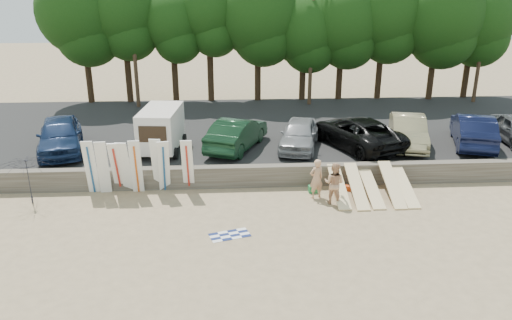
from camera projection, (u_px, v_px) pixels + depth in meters
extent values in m
plane|color=tan|center=(322.00, 213.00, 20.60)|extent=(120.00, 120.00, 0.00)
cube|color=#6B6356|center=(311.00, 175.00, 23.25)|extent=(44.00, 0.50, 1.00)
cube|color=#282828|center=(291.00, 131.00, 30.33)|extent=(44.00, 14.50, 0.70)
cylinder|color=#382616|center=(88.00, 72.00, 35.38)|extent=(0.44, 0.44, 4.27)
sphere|color=#1E4413|center=(81.00, 11.00, 33.95)|extent=(6.06, 6.06, 6.06)
cylinder|color=#382616|center=(128.00, 71.00, 35.51)|extent=(0.44, 0.44, 4.37)
sphere|color=#1E4413|center=(123.00, 9.00, 34.05)|extent=(5.37, 5.37, 5.37)
cylinder|color=#382616|center=(175.00, 74.00, 35.78)|extent=(0.44, 0.44, 3.91)
sphere|color=#1E4413|center=(172.00, 19.00, 34.47)|extent=(4.55, 4.55, 4.55)
cylinder|color=#382616|center=(210.00, 71.00, 35.85)|extent=(0.44, 0.44, 4.32)
sphere|color=#1E4413|center=(209.00, 10.00, 34.41)|extent=(4.65, 4.65, 4.65)
cylinder|color=#382616|center=(258.00, 72.00, 36.07)|extent=(0.44, 0.44, 4.15)
sphere|color=#1E4413|center=(258.00, 13.00, 34.69)|extent=(5.98, 5.98, 5.98)
cylinder|color=#382616|center=(303.00, 76.00, 36.38)|extent=(0.44, 0.44, 3.47)
sphere|color=#1E4413|center=(304.00, 28.00, 35.22)|extent=(5.23, 5.23, 5.23)
cylinder|color=#382616|center=(340.00, 73.00, 36.46)|extent=(0.44, 0.44, 3.85)
sphere|color=#1E4413|center=(343.00, 19.00, 35.17)|extent=(5.76, 5.76, 5.76)
cylinder|color=#382616|center=(379.00, 70.00, 36.57)|extent=(0.44, 0.44, 4.21)
sphere|color=#1E4413|center=(384.00, 12.00, 35.16)|extent=(5.87, 5.87, 5.87)
cylinder|color=#382616|center=(432.00, 71.00, 36.36)|extent=(0.44, 0.44, 4.09)
sphere|color=#1E4413|center=(438.00, 14.00, 35.00)|extent=(6.38, 6.38, 6.38)
cylinder|color=#382616|center=(467.00, 71.00, 37.00)|extent=(0.44, 0.44, 3.87)
sphere|color=#1E4413|center=(474.00, 19.00, 35.70)|extent=(5.60, 5.60, 5.60)
cylinder|color=#473321|center=(133.00, 41.00, 33.27)|extent=(0.26, 0.26, 9.00)
cylinder|color=#473321|center=(312.00, 40.00, 33.94)|extent=(0.26, 0.26, 9.00)
cylinder|color=#473321|center=(483.00, 38.00, 34.62)|extent=(0.26, 0.26, 9.00)
cube|color=silver|center=(161.00, 127.00, 25.36)|extent=(2.12, 3.70, 1.94)
cube|color=black|center=(153.00, 134.00, 23.63)|extent=(1.32, 0.17, 0.80)
cylinder|color=black|center=(139.00, 153.00, 24.66)|extent=(0.24, 0.60, 0.58)
cylinder|color=black|center=(176.00, 153.00, 24.59)|extent=(0.24, 0.60, 0.58)
cylinder|color=black|center=(150.00, 139.00, 26.82)|extent=(0.24, 0.60, 0.58)
cylinder|color=black|center=(184.00, 139.00, 26.74)|extent=(0.24, 0.60, 0.58)
imported|color=#152649|center=(60.00, 135.00, 25.40)|extent=(3.38, 5.59, 1.78)
imported|color=black|center=(237.00, 134.00, 25.95)|extent=(3.53, 5.22, 1.63)
imported|color=gray|center=(299.00, 134.00, 26.00)|extent=(2.87, 4.82, 1.54)
imported|color=black|center=(357.00, 132.00, 26.17)|extent=(4.59, 6.40, 1.62)
imported|color=#998D61|center=(408.00, 131.00, 26.35)|extent=(2.82, 5.13, 1.60)
imported|color=black|center=(473.00, 130.00, 26.41)|extent=(3.37, 5.52, 1.72)
cube|color=white|center=(91.00, 167.00, 21.97)|extent=(0.51, 0.57, 2.56)
cube|color=white|center=(103.00, 168.00, 21.92)|extent=(0.56, 0.63, 2.56)
cube|color=white|center=(117.00, 167.00, 22.03)|extent=(0.52, 0.86, 2.50)
cube|color=white|center=(125.00, 167.00, 22.01)|extent=(0.59, 0.83, 2.52)
cube|color=white|center=(136.00, 167.00, 22.02)|extent=(0.53, 0.56, 2.57)
cube|color=white|center=(158.00, 165.00, 22.22)|extent=(0.56, 0.60, 2.57)
cube|color=white|center=(164.00, 166.00, 22.12)|extent=(0.62, 0.81, 2.53)
cube|color=white|center=(188.00, 165.00, 22.23)|extent=(0.51, 0.71, 2.53)
cube|color=beige|center=(339.00, 186.00, 21.91)|extent=(0.56, 2.86, 1.04)
cube|color=beige|center=(356.00, 186.00, 21.84)|extent=(0.56, 2.83, 1.12)
cube|color=beige|center=(371.00, 187.00, 22.02)|extent=(0.56, 2.91, 0.86)
cube|color=beige|center=(392.00, 184.00, 21.94)|extent=(0.56, 2.81, 1.17)
cube|color=beige|center=(404.00, 186.00, 22.07)|extent=(0.56, 2.89, 0.95)
imported|color=tan|center=(316.00, 179.00, 21.72)|extent=(0.76, 0.62, 1.79)
imported|color=tan|center=(334.00, 183.00, 21.17)|extent=(1.12, 1.05, 1.84)
cube|color=#258A45|center=(313.00, 189.00, 22.51)|extent=(0.39, 0.32, 0.32)
cube|color=#EE521C|center=(348.00, 188.00, 22.74)|extent=(0.37, 0.34, 0.22)
plane|color=white|center=(230.00, 235.00, 18.79)|extent=(1.87, 1.87, 0.00)
imported|color=#21222A|center=(29.00, 180.00, 21.13)|extent=(2.94, 2.97, 2.10)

